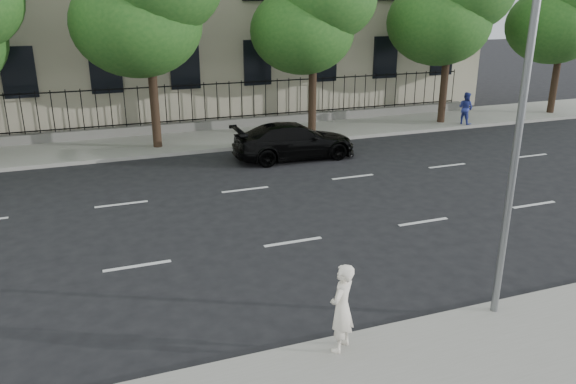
# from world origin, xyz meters

# --- Properties ---
(ground) EXTENTS (120.00, 120.00, 0.00)m
(ground) POSITION_xyz_m (0.00, 0.00, 0.00)
(ground) COLOR black
(ground) RESTS_ON ground
(far_sidewalk) EXTENTS (60.00, 4.00, 0.15)m
(far_sidewalk) POSITION_xyz_m (0.00, 14.00, 0.07)
(far_sidewalk) COLOR gray
(far_sidewalk) RESTS_ON ground
(lane_markings) EXTENTS (49.60, 4.62, 0.01)m
(lane_markings) POSITION_xyz_m (0.00, 4.75, 0.01)
(lane_markings) COLOR silver
(lane_markings) RESTS_ON ground
(iron_fence) EXTENTS (30.00, 0.50, 2.20)m
(iron_fence) POSITION_xyz_m (0.00, 15.70, 0.65)
(iron_fence) COLOR slate
(iron_fence) RESTS_ON far_sidewalk
(street_light) EXTENTS (0.25, 3.32, 8.05)m
(street_light) POSITION_xyz_m (2.50, -1.77, 5.15)
(street_light) COLOR slate
(street_light) RESTS_ON near_sidewalk
(tree_d) EXTENTS (5.34, 4.94, 8.84)m
(tree_d) POSITION_xyz_m (5.04, 13.36, 5.84)
(tree_d) COLOR #382619
(tree_d) RESTS_ON far_sidewalk
(tree_f) EXTENTS (5.52, 5.12, 9.01)m
(tree_f) POSITION_xyz_m (19.04, 13.36, 5.88)
(tree_f) COLOR #382619
(tree_f) RESTS_ON far_sidewalk
(black_sedan) EXTENTS (4.92, 2.07, 1.42)m
(black_sedan) POSITION_xyz_m (2.92, 10.03, 0.71)
(black_sedan) COLOR black
(black_sedan) RESTS_ON ground
(woman_near) EXTENTS (0.72, 0.69, 1.66)m
(woman_near) POSITION_xyz_m (-0.96, -2.40, 0.98)
(woman_near) COLOR white
(woman_near) RESTS_ON near_sidewalk
(pedestrian_far) EXTENTS (0.80, 0.91, 1.56)m
(pedestrian_far) POSITION_xyz_m (12.81, 12.40, 0.93)
(pedestrian_far) COLOR #2D3993
(pedestrian_far) RESTS_ON far_sidewalk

